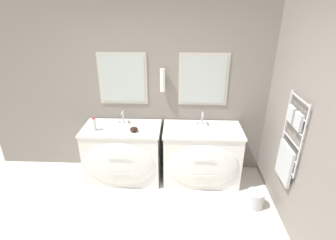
{
  "coord_description": "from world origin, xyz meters",
  "views": [
    {
      "loc": [
        0.43,
        -1.75,
        2.52
      ],
      "look_at": [
        0.29,
        1.36,
        1.1
      ],
      "focal_mm": 28.0,
      "sensor_mm": 36.0,
      "label": 1
    }
  ],
  "objects": [
    {
      "name": "wall_right",
      "position": [
        1.78,
        0.87,
        1.29
      ],
      "size": [
        0.13,
        3.91,
        2.6
      ],
      "color": "gray",
      "rests_on": "ground_plane"
    },
    {
      "name": "vanity_left",
      "position": [
        -0.39,
        1.58,
        0.43
      ],
      "size": [
        1.13,
        0.69,
        0.85
      ],
      "color": "white",
      "rests_on": "ground_plane"
    },
    {
      "name": "faucet_left",
      "position": [
        -0.39,
        1.77,
        0.94
      ],
      "size": [
        0.17,
        0.12,
        0.19
      ],
      "color": "silver",
      "rests_on": "vanity_left"
    },
    {
      "name": "toiletry_bottle",
      "position": [
        -0.75,
        1.51,
        0.94
      ],
      "size": [
        0.05,
        0.05,
        0.2
      ],
      "color": "silver",
      "rests_on": "vanity_left"
    },
    {
      "name": "wall_back",
      "position": [
        0.01,
        1.97,
        1.31
      ],
      "size": [
        5.1,
        0.16,
        2.6
      ],
      "color": "gray",
      "rests_on": "ground_plane"
    },
    {
      "name": "amenity_bowl",
      "position": [
        -0.19,
        1.5,
        0.88
      ],
      "size": [
        0.11,
        0.11,
        0.07
      ],
      "color": "black",
      "rests_on": "vanity_left"
    },
    {
      "name": "faucet_right",
      "position": [
        0.78,
        1.77,
        0.94
      ],
      "size": [
        0.17,
        0.12,
        0.19
      ],
      "color": "silver",
      "rests_on": "vanity_right"
    },
    {
      "name": "waste_bin",
      "position": [
        1.47,
        1.03,
        0.12
      ],
      "size": [
        0.23,
        0.23,
        0.23
      ],
      "color": "#B7B7BC",
      "rests_on": "ground_plane"
    },
    {
      "name": "vanity_right",
      "position": [
        0.78,
        1.58,
        0.43
      ],
      "size": [
        1.13,
        0.69,
        0.85
      ],
      "color": "white",
      "rests_on": "ground_plane"
    }
  ]
}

